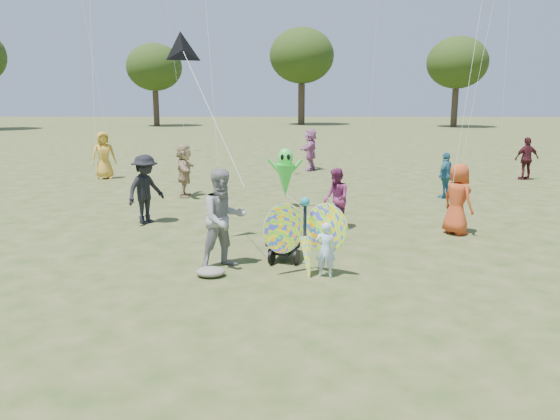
# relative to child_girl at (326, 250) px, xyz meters

# --- Properties ---
(ground) EXTENTS (160.00, 160.00, 0.00)m
(ground) POSITION_rel_child_girl_xyz_m (-0.62, -0.86, -0.50)
(ground) COLOR #51592B
(ground) RESTS_ON ground
(child_girl) EXTENTS (0.41, 0.32, 1.01)m
(child_girl) POSITION_rel_child_girl_xyz_m (0.00, 0.00, 0.00)
(child_girl) COLOR #AFD3F8
(child_girl) RESTS_ON ground
(adult_man) EXTENTS (1.15, 1.08, 1.89)m
(adult_man) POSITION_rel_child_girl_xyz_m (-1.89, 0.56, 0.44)
(adult_man) COLOR gray
(adult_man) RESTS_ON ground
(grey_bag) EXTENTS (0.54, 0.44, 0.17)m
(grey_bag) POSITION_rel_child_girl_xyz_m (-2.08, 0.01, -0.42)
(grey_bag) COLOR slate
(grey_bag) RESTS_ON ground
(crowd_a) EXTENTS (0.86, 0.98, 1.68)m
(crowd_a) POSITION_rel_child_girl_xyz_m (3.34, 3.16, 0.34)
(crowd_a) COLOR #B8421D
(crowd_a) RESTS_ON ground
(crowd_b) EXTENTS (1.17, 1.32, 1.77)m
(crowd_b) POSITION_rel_child_girl_xyz_m (-4.27, 4.24, 0.38)
(crowd_b) COLOR black
(crowd_b) RESTS_ON ground
(crowd_c) EXTENTS (0.85, 0.88, 1.47)m
(crowd_c) POSITION_rel_child_girl_xyz_m (4.44, 7.85, 0.23)
(crowd_c) COLOR teal
(crowd_c) RESTS_ON ground
(crowd_d) EXTENTS (0.63, 1.62, 1.71)m
(crowd_d) POSITION_rel_child_girl_xyz_m (-3.96, 8.08, 0.35)
(crowd_d) COLOR tan
(crowd_d) RESTS_ON ground
(crowd_e) EXTENTS (0.71, 0.83, 1.50)m
(crowd_e) POSITION_rel_child_girl_xyz_m (0.54, 3.71, 0.24)
(crowd_e) COLOR #762757
(crowd_e) RESTS_ON ground
(crowd_g) EXTENTS (1.08, 0.93, 1.86)m
(crowd_g) POSITION_rel_child_girl_xyz_m (-7.83, 11.98, 0.43)
(crowd_g) COLOR gold
(crowd_g) RESTS_ON ground
(crowd_h) EXTENTS (1.03, 0.55, 1.66)m
(crowd_h) POSITION_rel_child_girl_xyz_m (8.73, 11.76, 0.33)
(crowd_h) COLOR #46171F
(crowd_h) RESTS_ON ground
(crowd_j) EXTENTS (0.98, 1.77, 1.82)m
(crowd_j) POSITION_rel_child_girl_xyz_m (0.46, 14.60, 0.41)
(crowd_j) COLOR #B668A1
(crowd_j) RESTS_ON ground
(jogging_stroller) EXTENTS (0.74, 1.13, 1.09)m
(jogging_stroller) POSITION_rel_child_girl_xyz_m (-0.74, 1.11, 0.11)
(jogging_stroller) COLOR black
(jogging_stroller) RESTS_ON ground
(butterfly_kite) EXTENTS (1.74, 0.75, 1.64)m
(butterfly_kite) POSITION_rel_child_girl_xyz_m (-0.35, 0.08, 0.20)
(butterfly_kite) COLOR #FF283C
(butterfly_kite) RESTS_ON ground
(delta_kite_rig) EXTENTS (1.79, 1.81, 3.02)m
(delta_kite_rig) POSITION_rel_child_girl_xyz_m (-2.81, 2.14, 3.60)
(delta_kite_rig) COLOR black
(delta_kite_rig) RESTS_ON ground
(alien_kite) EXTENTS (1.12, 0.69, 1.74)m
(alien_kite) POSITION_rel_child_girl_xyz_m (-0.70, 6.30, 0.47)
(alien_kite) COLOR #36E640
(alien_kite) RESTS_ON ground
(tree_line) EXTENTS (91.78, 33.60, 10.79)m
(tree_line) POSITION_rel_child_girl_xyz_m (3.04, 44.13, 6.36)
(tree_line) COLOR #3A2D21
(tree_line) RESTS_ON ground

